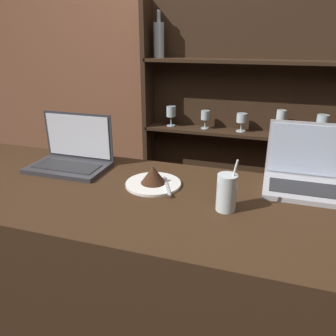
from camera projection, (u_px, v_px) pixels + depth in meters
bar_counter at (170, 306)px, 1.36m from camera, size 2.15×0.67×1.01m
back_wall at (226, 69)px, 2.11m from camera, size 7.00×0.06×2.70m
back_shelf at (241, 138)px, 2.16m from camera, size 1.29×0.18×1.76m
laptop_near at (72, 155)px, 1.43m from camera, size 0.33×0.21×0.23m
laptop_far at (306, 175)px, 1.23m from camera, size 0.30×0.23×0.24m
cake_plate at (153, 179)px, 1.26m from camera, size 0.22×0.22×0.08m
water_glass at (227, 192)px, 1.07m from camera, size 0.07×0.07×0.18m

